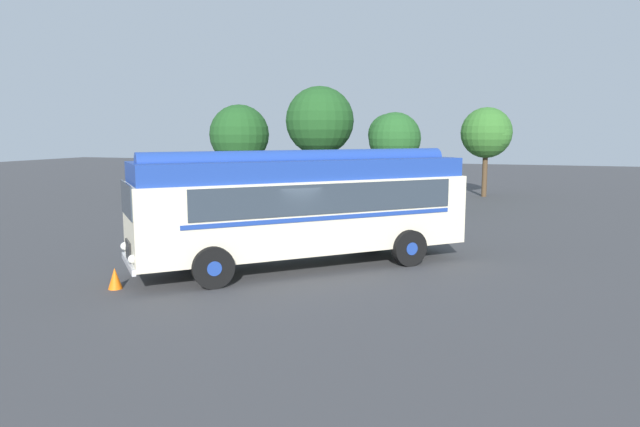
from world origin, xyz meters
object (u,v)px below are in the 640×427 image
at_px(car_near_left, 317,189).
at_px(car_mid_left, 362,190).
at_px(traffic_cone, 115,278).
at_px(vintage_bus, 303,204).
at_px(car_mid_right, 418,193).

distance_m(car_near_left, car_mid_left, 2.51).
relative_size(car_mid_left, traffic_cone, 7.93).
distance_m(vintage_bus, car_mid_right, 13.97).
xyz_separation_m(vintage_bus, traffic_cone, (-3.72, -3.93, -1.62)).
distance_m(car_mid_left, car_mid_right, 3.23).
height_order(car_mid_left, car_mid_right, same).
distance_m(vintage_bus, car_mid_left, 14.61).
xyz_separation_m(car_near_left, traffic_cone, (0.77, -18.05, -0.57)).
bearing_deg(car_mid_right, car_mid_left, 170.00).
bearing_deg(car_mid_right, vintage_bus, -94.89).
height_order(vintage_bus, car_mid_right, vintage_bus).
relative_size(car_near_left, traffic_cone, 7.90).
distance_m(vintage_bus, traffic_cone, 5.65).
relative_size(car_near_left, car_mid_left, 1.00).
xyz_separation_m(vintage_bus, car_near_left, (-4.48, 14.11, -1.05)).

